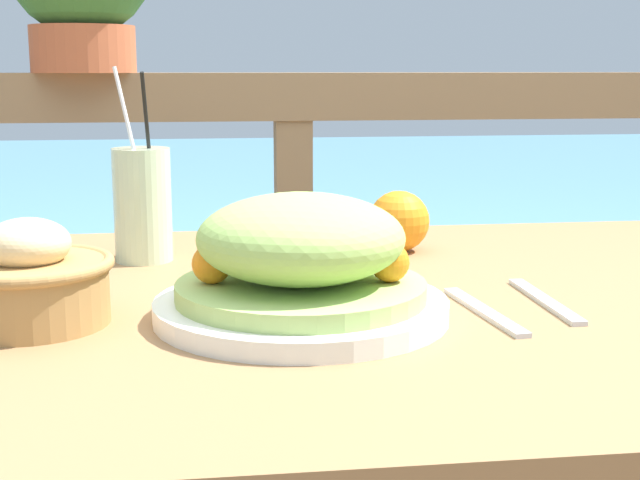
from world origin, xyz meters
The scene contains 9 objects.
patio_table centered at (0.00, 0.00, 0.67)m, with size 1.19×0.85×0.77m.
railing_fence centered at (0.00, 0.79, 0.76)m, with size 2.80×0.08×1.01m.
sea_backdrop centered at (0.00, 3.29, 0.26)m, with size 12.00×4.00×0.53m.
salad_plate centered at (-0.08, -0.08, 0.82)m, with size 0.30×0.30×0.13m.
drink_glass centered at (-0.25, 0.22, 0.84)m, with size 0.07×0.08×0.25m.
bread_basket centered at (-0.35, -0.06, 0.81)m, with size 0.16×0.16×0.11m.
fork centered at (0.11, -0.09, 0.77)m, with size 0.04×0.18×0.00m.
knife centered at (0.18, -0.05, 0.77)m, with size 0.02×0.18×0.00m.
orange_near_basket centered at (0.09, 0.23, 0.81)m, with size 0.08×0.08×0.08m.
Camera 1 is at (-0.18, -0.94, 1.02)m, focal length 50.00 mm.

